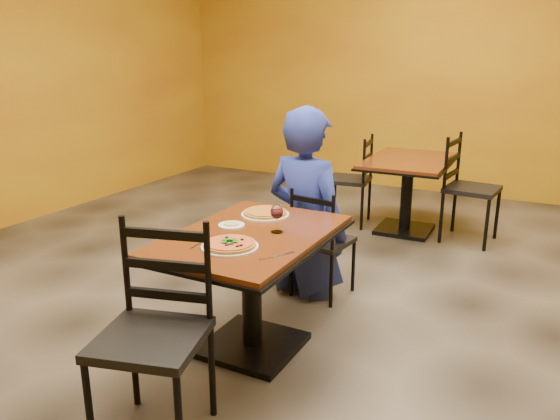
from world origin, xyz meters
The scene contains 18 objects.
floor centered at (0.00, 0.00, 0.00)m, with size 7.00×8.00×0.01m, color black.
wall_back centered at (0.00, 4.00, 1.50)m, with size 7.00×0.01×3.00m, color #BC9614.
table_main centered at (0.00, -0.50, 0.56)m, with size 0.83×1.23×0.75m.
table_second centered at (0.23, 2.18, 0.55)m, with size 0.82×1.19×0.75m.
chair_main_near centered at (0.00, -1.40, 0.51)m, with size 0.46×0.46×1.02m, color black, non-canonical shape.
chair_main_far centered at (0.07, 0.43, 0.42)m, with size 0.37×0.37×0.83m, color black, non-canonical shape.
chair_second_left centered at (-0.39, 2.18, 0.47)m, with size 0.42×0.42×0.94m, color black, non-canonical shape.
chair_second_right centered at (0.85, 2.18, 0.51)m, with size 0.46×0.46×1.02m, color black, non-canonical shape.
diner centered at (-0.07, 0.42, 0.70)m, with size 0.68×0.44×1.41m, color navy.
plate_main centered at (0.02, -0.76, 0.76)m, with size 0.31×0.31×0.01m, color white.
pizza_main centered at (0.02, -0.76, 0.77)m, with size 0.28×0.28×0.02m, color maroon.
plate_far centered at (-0.10, -0.15, 0.76)m, with size 0.31×0.31×0.01m, color white.
pizza_far centered at (-0.10, -0.15, 0.77)m, with size 0.28×0.28×0.02m, color gold.
side_plate centered at (-0.17, -0.44, 0.76)m, with size 0.16×0.16×0.01m, color white.
dip centered at (-0.17, -0.44, 0.76)m, with size 0.09×0.09×0.01m, color tan.
wine_glass centered at (0.13, -0.41, 0.84)m, with size 0.08×0.08×0.18m, color white, non-canonical shape.
fork centered at (-0.15, -0.78, 0.75)m, with size 0.01×0.19×0.00m, color silver.
knife centered at (0.31, -0.76, 0.75)m, with size 0.01×0.21×0.00m, color silver.
Camera 1 is at (1.53, -3.07, 1.76)m, focal length 34.77 mm.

